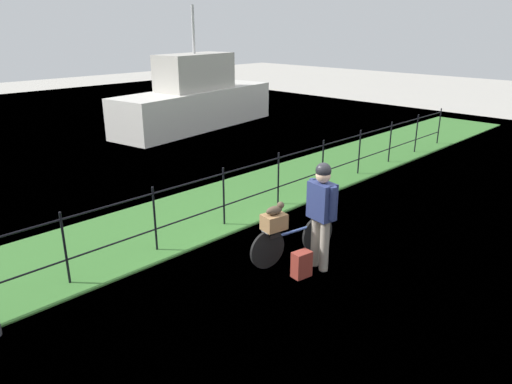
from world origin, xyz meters
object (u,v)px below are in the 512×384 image
Objects in this scene: terrier_dog at (276,209)px; backpack_on_paving at (302,264)px; bicycle_main at (292,240)px; cyclist_person at (322,207)px; moored_boat_near at (196,101)px; wooden_crate at (274,222)px.

backpack_on_paving is (0.02, -0.52, -0.74)m from terrier_dog.
bicycle_main reaches higher than backpack_on_paving.
cyclist_person is 11.16m from moored_boat_near.
moored_boat_near is at bearing 59.20° from bicycle_main.
bicycle_main is 4.54× the size of wooden_crate.
moored_boat_near is (5.89, 9.20, 0.23)m from wooden_crate.
wooden_crate is at bearing 129.55° from cyclist_person.
moored_boat_near is at bearing 57.38° from wooden_crate.
wooden_crate is 10.92m from moored_boat_near.
bicycle_main is at bearing 100.11° from cyclist_person.
wooden_crate reaches higher than bicycle_main.
backpack_on_paving is at bearing -125.26° from bicycle_main.
backpack_on_paving is 0.06× the size of moored_boat_near.
backpack_on_paving is (0.04, -0.53, -0.54)m from wooden_crate.
wooden_crate is (-0.36, 0.07, 0.41)m from bicycle_main.
wooden_crate is at bearing 169.35° from terrier_dog.
terrier_dog is (-0.34, 0.06, 0.61)m from bicycle_main.
cyclist_person is 0.90m from backpack_on_paving.
cyclist_person is at bearing -79.89° from bicycle_main.
moored_boat_near is (5.44, 9.74, -0.03)m from cyclist_person.
moored_boat_near is (5.52, 9.27, 0.64)m from bicycle_main.
bicycle_main is 0.96× the size of cyclist_person.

